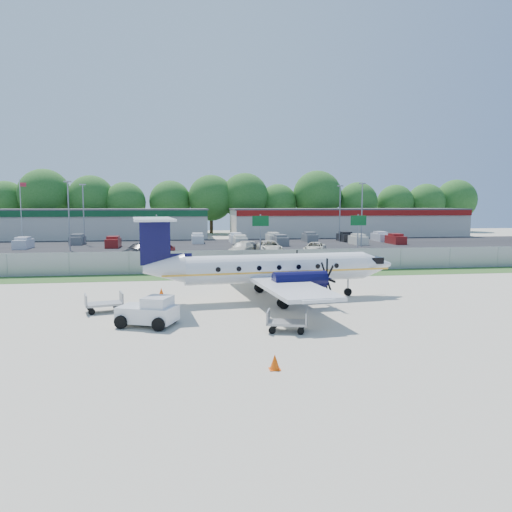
{
  "coord_description": "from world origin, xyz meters",
  "views": [
    {
      "loc": [
        -5.38,
        -30.21,
        6.15
      ],
      "look_at": [
        0.0,
        6.0,
        2.3
      ],
      "focal_mm": 35.0,
      "sensor_mm": 36.0,
      "label": 1
    }
  ],
  "objects": [
    {
      "name": "parked_car_e",
      "position": [
        10.8,
        29.35,
        0.0
      ],
      "size": [
        4.14,
        5.64,
        1.43
      ],
      "primitive_type": "imported",
      "rotation": [
        0.0,
        0.0,
        -0.39
      ],
      "color": "beige",
      "rests_on": "ground"
    },
    {
      "name": "grass_verge",
      "position": [
        0.0,
        12.0,
        0.01
      ],
      "size": [
        170.0,
        4.0,
        0.02
      ],
      "primitive_type": "cube",
      "color": "#2D561E",
      "rests_on": "ground"
    },
    {
      "name": "parked_car_b",
      "position": [
        -7.6,
        28.82,
        0.0
      ],
      "size": [
        3.15,
        4.71,
        1.49
      ],
      "primitive_type": "imported",
      "rotation": [
        0.0,
        0.0,
        -0.35
      ],
      "color": "maroon",
      "rests_on": "ground"
    },
    {
      "name": "light_pole_nw",
      "position": [
        -20.0,
        38.0,
        5.23
      ],
      "size": [
        0.9,
        0.35,
        9.09
      ],
      "color": "gray",
      "rests_on": "ground"
    },
    {
      "name": "ground",
      "position": [
        0.0,
        0.0,
        0.0
      ],
      "size": [
        170.0,
        170.0,
        0.0
      ],
      "primitive_type": "plane",
      "color": "beige",
      "rests_on": "ground"
    },
    {
      "name": "far_parking_rows",
      "position": [
        0.0,
        45.0,
        0.0
      ],
      "size": [
        56.0,
        10.0,
        1.6
      ],
      "primitive_type": null,
      "color": "gray",
      "rests_on": "ground"
    },
    {
      "name": "sign_mid",
      "position": [
        3.0,
        22.91,
        3.61
      ],
      "size": [
        1.8,
        0.26,
        5.0
      ],
      "color": "gray",
      "rests_on": "ground"
    },
    {
      "name": "sign_right",
      "position": [
        14.0,
        22.91,
        3.61
      ],
      "size": [
        1.8,
        0.26,
        5.0
      ],
      "color": "gray",
      "rests_on": "ground"
    },
    {
      "name": "parked_car_f",
      "position": [
        -9.57,
        35.56,
        0.0
      ],
      "size": [
        2.61,
        5.48,
        1.54
      ],
      "primitive_type": "imported",
      "rotation": [
        0.0,
        0.0,
        3.05
      ],
      "color": "silver",
      "rests_on": "ground"
    },
    {
      "name": "light_pole_se",
      "position": [
        20.0,
        48.0,
        5.23
      ],
      "size": [
        0.9,
        0.35,
        9.09
      ],
      "color": "gray",
      "rests_on": "ground"
    },
    {
      "name": "parked_car_g",
      "position": [
        2.83,
        35.3,
        0.0
      ],
      "size": [
        3.38,
        4.65,
        1.47
      ],
      "primitive_type": "imported",
      "rotation": [
        0.0,
        0.0,
        3.57
      ],
      "color": "#595B5E",
      "rests_on": "ground"
    },
    {
      "name": "parked_car_c",
      "position": [
        1.74,
        29.6,
        0.0
      ],
      "size": [
        4.1,
        5.6,
        1.51
      ],
      "primitive_type": "imported",
      "rotation": [
        0.0,
        0.0,
        -0.43
      ],
      "color": "beige",
      "rests_on": "ground"
    },
    {
      "name": "perimeter_fence",
      "position": [
        0.0,
        14.0,
        1.0
      ],
      "size": [
        120.0,
        0.06,
        1.99
      ],
      "color": "gray",
      "rests_on": "ground"
    },
    {
      "name": "tree_line",
      "position": [
        0.0,
        74.0,
        0.0
      ],
      "size": [
        112.0,
        6.0,
        14.0
      ],
      "primitive_type": null,
      "color": "#235C1B",
      "rests_on": "ground"
    },
    {
      "name": "parked_car_d",
      "position": [
        5.16,
        29.55,
        0.0
      ],
      "size": [
        2.94,
        6.04,
        1.65
      ],
      "primitive_type": "imported",
      "rotation": [
        0.0,
        0.0,
        -0.03
      ],
      "color": "beige",
      "rests_on": "ground"
    },
    {
      "name": "cone_starboard_wing",
      "position": [
        -6.82,
        3.48,
        0.25
      ],
      "size": [
        0.37,
        0.37,
        0.53
      ],
      "color": "#FF5308",
      "rests_on": "ground"
    },
    {
      "name": "flagpole_east",
      "position": [
        -30.92,
        55.0,
        5.64
      ],
      "size": [
        1.06,
        0.12,
        10.0
      ],
      "color": "silver",
      "rests_on": "ground"
    },
    {
      "name": "aircraft",
      "position": [
        0.25,
        0.89,
        2.04
      ],
      "size": [
        17.23,
        16.95,
        5.29
      ],
      "color": "silver",
      "rests_on": "ground"
    },
    {
      "name": "road_car_west",
      "position": [
        -17.15,
        17.51,
        0.0
      ],
      "size": [
        4.94,
        3.46,
        1.54
      ],
      "primitive_type": "imported",
      "rotation": [
        0.0,
        0.0,
        1.14
      ],
      "color": "#595B5E",
      "rests_on": "ground"
    },
    {
      "name": "pushback_tug",
      "position": [
        -7.05,
        -5.0,
        0.72
      ],
      "size": [
        3.25,
        2.87,
        1.51
      ],
      "color": "silver",
      "rests_on": "ground"
    },
    {
      "name": "baggage_cart_far",
      "position": [
        -0.43,
        -7.12,
        0.47
      ],
      "size": [
        2.17,
        1.64,
        1.01
      ],
      "color": "gray",
      "rests_on": "ground"
    },
    {
      "name": "light_pole_sw",
      "position": [
        -20.0,
        48.0,
        5.23
      ],
      "size": [
        0.9,
        0.35,
        9.09
      ],
      "color": "gray",
      "rests_on": "ground"
    },
    {
      "name": "parked_car_a",
      "position": [
        -10.44,
        28.96,
        0.0
      ],
      "size": [
        3.99,
        5.74,
        1.54
      ],
      "primitive_type": "imported",
      "rotation": [
        0.0,
        0.0,
        -0.38
      ],
      "color": "black",
      "rests_on": "ground"
    },
    {
      "name": "parking_lot",
      "position": [
        0.0,
        40.0,
        0.01
      ],
      "size": [
        170.0,
        32.0,
        0.02
      ],
      "primitive_type": "cube",
      "color": "black",
      "rests_on": "ground"
    },
    {
      "name": "road_car_mid",
      "position": [
        6.42,
        19.81,
        0.0
      ],
      "size": [
        5.71,
        3.75,
        1.46
      ],
      "primitive_type": "imported",
      "rotation": [
        0.0,
        0.0,
        -1.84
      ],
      "color": "navy",
      "rests_on": "ground"
    },
    {
      "name": "building_east",
      "position": [
        26.0,
        61.98,
        2.63
      ],
      "size": [
        44.4,
        12.4,
        5.24
      ],
      "color": "beige",
      "rests_on": "ground"
    },
    {
      "name": "building_west",
      "position": [
        -24.0,
        61.98,
        2.63
      ],
      "size": [
        46.4,
        12.4,
        5.24
      ],
      "color": "beige",
      "rests_on": "ground"
    },
    {
      "name": "cone_nose",
      "position": [
        4.28,
        2.97,
        0.22
      ],
      "size": [
        0.33,
        0.33,
        0.47
      ],
      "color": "#FF5308",
      "rests_on": "ground"
    },
    {
      "name": "cone_port_wing",
      "position": [
        -2.04,
        -12.5,
        0.28
      ],
      "size": [
        0.42,
        0.42,
        0.59
      ],
      "color": "#FF5308",
      "rests_on": "ground"
    },
    {
      "name": "sign_left",
      "position": [
        -8.0,
        22.91,
        3.61
      ],
      "size": [
        1.8,
        0.26,
        5.0
      ],
      "color": "gray",
      "rests_on": "ground"
    },
    {
      "name": "light_pole_ne",
      "position": [
        20.0,
        38.0,
        5.23
      ],
      "size": [
        0.9,
        0.35,
        9.09
      ],
      "color": "gray",
      "rests_on": "ground"
    },
    {
      "name": "access_road",
      "position": [
        0.0,
        19.0,
        0.01
      ],
      "size": [
        170.0,
        8.0,
        0.02
      ],
      "primitive_type": "cube",
      "color": "black",
      "rests_on": "ground"
    },
    {
      "name": "baggage_cart_near",
      "position": [
        -9.85,
        -1.29,
        0.5
      ],
      "size": [
        2.3,
        1.7,
        1.08
      ],
      "color": "gray",
      "rests_on": "ground"
    }
  ]
}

